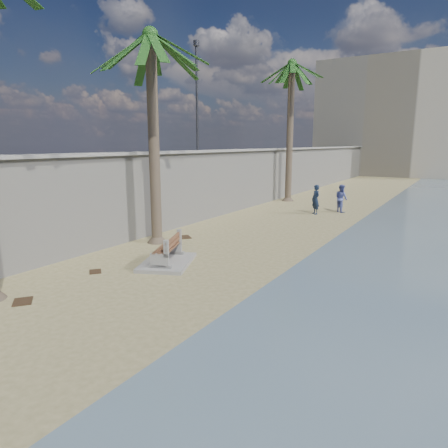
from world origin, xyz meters
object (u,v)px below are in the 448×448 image
at_px(palm_mid, 150,38).
at_px(person_b, 341,197).
at_px(bench_far, 167,252).
at_px(palm_back, 292,66).
at_px(person_a, 316,197).

relative_size(palm_mid, person_b, 4.86).
height_order(bench_far, palm_back, palm_back).
relative_size(bench_far, palm_back, 0.26).
relative_size(bench_far, person_a, 1.37).
height_order(person_a, person_b, person_a).
xyz_separation_m(palm_mid, palm_back, (-0.11, 13.96, 1.16)).
xyz_separation_m(palm_back, person_b, (4.46, -2.77, -8.02)).
bearing_deg(person_a, person_b, 96.44).
bearing_deg(palm_back, palm_mid, -89.55).
relative_size(palm_mid, person_a, 4.57).
relative_size(person_a, person_b, 1.06).
distance_m(palm_mid, person_a, 12.31).
distance_m(palm_mid, person_b, 13.82).
height_order(bench_far, person_b, person_b).
distance_m(bench_far, person_b, 13.46).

